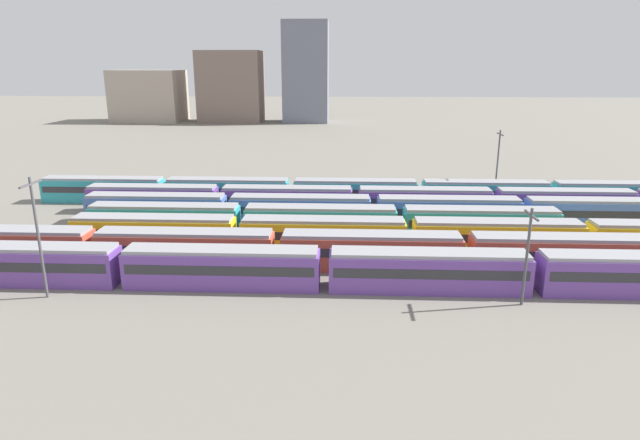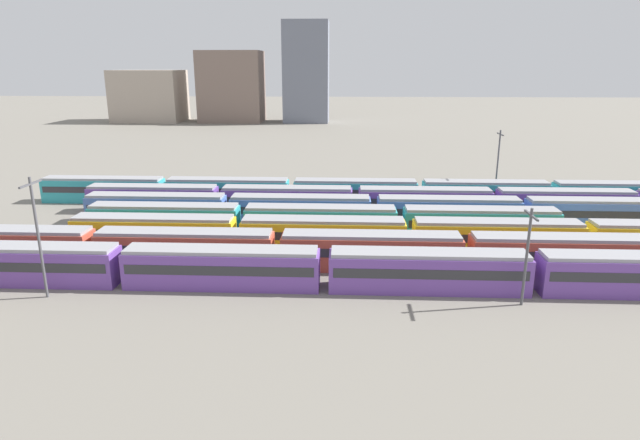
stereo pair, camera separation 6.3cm
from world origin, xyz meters
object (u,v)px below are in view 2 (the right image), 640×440
object	(u,v)px
train_track_6	(420,193)
train_track_4	(523,212)
train_track_5	(424,201)
catenary_pole_1	(498,163)
train_track_2	(497,237)
train_track_3	(321,221)
catenary_pole_0	(38,233)
catenary_pole_2	(527,252)
train_track_0	(428,271)
train_track_1	(277,249)

from	to	relation	value
train_track_6	train_track_4	bearing A→B (deg)	-41.70
train_track_5	catenary_pole_1	xyz separation A→B (m)	(11.75, 8.12, 4.02)
train_track_2	train_track_3	size ratio (longest dim) A/B	1.68
train_track_6	catenary_pole_0	bearing A→B (deg)	-137.41
train_track_6	catenary_pole_2	distance (m)	34.39
train_track_0	train_track_2	bearing A→B (deg)	49.39
train_track_3	catenary_pole_1	xyz separation A→B (m)	(25.54, 18.52, 4.02)
train_track_2	train_track_4	xyz separation A→B (m)	(6.10, 10.40, 0.00)
train_track_0	catenary_pole_2	world-z (taller)	catenary_pole_2
train_track_4	train_track_2	bearing A→B (deg)	-120.41
train_track_0	train_track_3	size ratio (longest dim) A/B	1.68
train_track_3	train_track_4	xyz separation A→B (m)	(25.52, 5.20, 0.00)
train_track_1	catenary_pole_1	size ratio (longest dim) A/B	6.96
train_track_4	catenary_pole_2	bearing A→B (deg)	-107.34
train_track_2	train_track_3	bearing A→B (deg)	165.01
train_track_3	train_track_1	bearing A→B (deg)	-110.54
train_track_5	train_track_4	bearing A→B (deg)	-23.91
train_track_1	train_track_6	distance (m)	31.48
train_track_3	catenary_pole_2	world-z (taller)	catenary_pole_2
train_track_3	catenary_pole_0	xyz separation A→B (m)	(-23.49, -18.73, 4.09)
train_track_5	catenary_pole_2	xyz separation A→B (m)	(4.36, -28.80, 2.92)
train_track_0	train_track_1	world-z (taller)	same
train_track_1	catenary_pole_2	size ratio (longest dim) A/B	8.68
catenary_pole_1	train_track_6	bearing A→B (deg)	-165.97
train_track_1	catenary_pole_0	distance (m)	21.67
train_track_6	catenary_pole_1	xyz separation A→B (m)	(11.69, 2.92, 4.02)
train_track_2	train_track_5	world-z (taller)	same
train_track_4	train_track_5	xyz separation A→B (m)	(-11.73, 5.20, 0.00)
train_track_5	train_track_3	bearing A→B (deg)	-142.99
train_track_2	train_track_6	xyz separation A→B (m)	(-5.57, 20.80, 0.00)
catenary_pole_0	train_track_1	bearing A→B (deg)	23.03
catenary_pole_1	catenary_pole_0	bearing A→B (deg)	-142.78
train_track_2	catenary_pole_0	size ratio (longest dim) A/B	8.61
train_track_5	catenary_pole_1	bearing A→B (deg)	34.66
train_track_6	catenary_pole_1	world-z (taller)	catenary_pole_1
train_track_2	train_track_4	size ratio (longest dim) A/B	0.83
train_track_5	train_track_1	bearing A→B (deg)	-130.39
train_track_4	catenary_pole_1	world-z (taller)	catenary_pole_1
train_track_1	train_track_2	world-z (taller)	same
train_track_6	catenary_pole_2	size ratio (longest dim) A/B	13.08
train_track_1	train_track_4	world-z (taller)	same
catenary_pole_0	catenary_pole_1	distance (m)	61.57
train_track_3	catenary_pole_0	bearing A→B (deg)	-141.43
catenary_pole_1	train_track_5	bearing A→B (deg)	-145.34
train_track_0	catenary_pole_2	bearing A→B (deg)	-20.08
train_track_3	train_track_4	size ratio (longest dim) A/B	0.50
train_track_1	catenary_pole_2	world-z (taller)	catenary_pole_2
train_track_1	train_track_2	bearing A→B (deg)	12.57
train_track_1	train_track_5	world-z (taller)	same
train_track_0	catenary_pole_0	size ratio (longest dim) A/B	8.61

